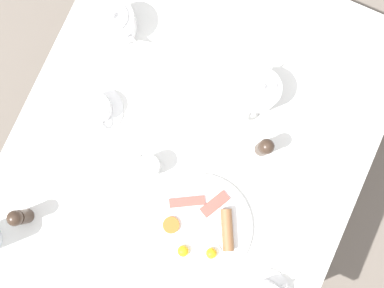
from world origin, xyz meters
name	(u,v)px	position (x,y,z in m)	size (l,w,h in m)	color
ground_plane	(192,160)	(0.00, 0.00, 0.00)	(8.00, 8.00, 0.00)	#70665B
table	(192,147)	(0.00, 0.00, 0.66)	(0.97, 1.15, 0.72)	white
breakfast_plate	(201,228)	(-0.12, 0.20, 0.73)	(0.30, 0.30, 0.04)	white
teapot_near	(115,22)	(0.34, -0.22, 0.77)	(0.19, 0.11, 0.11)	white
teapot_far	(259,92)	(-0.11, -0.21, 0.77)	(0.11, 0.19, 0.11)	white
teacup_with_saucer_left	(97,109)	(0.28, 0.02, 0.75)	(0.14, 0.14, 0.06)	white
creamer_jug	(149,166)	(0.08, 0.10, 0.76)	(0.09, 0.06, 0.07)	white
pepper_grinder	(20,217)	(0.34, 0.37, 0.78)	(0.04, 0.04, 0.11)	#38281E
salt_grinder	(265,148)	(-0.19, -0.07, 0.78)	(0.04, 0.04, 0.11)	#38281E
napkin_folded	(361,73)	(-0.36, -0.39, 0.73)	(0.13, 0.10, 0.01)	white
fork_by_plate	(305,191)	(-0.34, -0.01, 0.72)	(0.12, 0.14, 0.00)	silver
knife_by_plate	(77,250)	(0.17, 0.40, 0.72)	(0.21, 0.11, 0.00)	silver
fork_spare	(219,10)	(0.09, -0.39, 0.72)	(0.09, 0.15, 0.00)	silver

